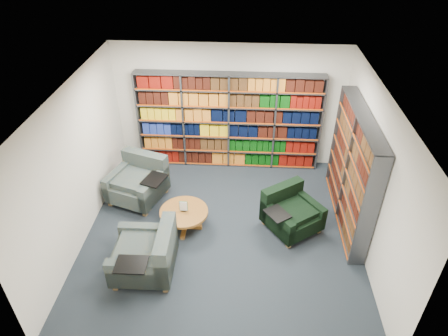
# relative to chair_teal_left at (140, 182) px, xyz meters

# --- Properties ---
(room_shell) EXTENTS (5.02, 5.02, 2.82)m
(room_shell) POSITION_rel_chair_teal_left_xyz_m (1.77, -0.99, 1.04)
(room_shell) COLOR black
(room_shell) RESTS_ON ground
(bookshelf_back) EXTENTS (4.00, 0.28, 2.20)m
(bookshelf_back) POSITION_rel_chair_teal_left_xyz_m (1.77, 1.35, 0.73)
(bookshelf_back) COLOR #47494F
(bookshelf_back) RESTS_ON ground
(bookshelf_right) EXTENTS (0.28, 2.50, 2.20)m
(bookshelf_right) POSITION_rel_chair_teal_left_xyz_m (4.11, -0.39, 0.73)
(bookshelf_right) COLOR #47494F
(bookshelf_right) RESTS_ON ground
(chair_teal_left) EXTENTS (1.31, 1.26, 0.90)m
(chair_teal_left) POSITION_rel_chair_teal_left_xyz_m (0.00, 0.00, 0.00)
(chair_teal_left) COLOR #041D3C
(chair_teal_left) RESTS_ON ground
(chair_green_right) EXTENTS (1.22, 1.22, 0.80)m
(chair_green_right) POSITION_rel_chair_teal_left_xyz_m (3.02, -0.73, -0.04)
(chair_green_right) COLOR black
(chair_green_right) RESTS_ON ground
(chair_teal_front) EXTENTS (1.00, 1.16, 0.90)m
(chair_teal_front) POSITION_rel_chair_teal_left_xyz_m (0.64, -2.00, -0.00)
(chair_teal_front) COLOR #041D3C
(chair_teal_front) RESTS_ON ground
(coffee_table) EXTENTS (0.90, 0.90, 0.63)m
(coffee_table) POSITION_rel_chair_teal_left_xyz_m (1.05, -0.92, -0.03)
(coffee_table) COLOR #A06724
(coffee_table) RESTS_ON ground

